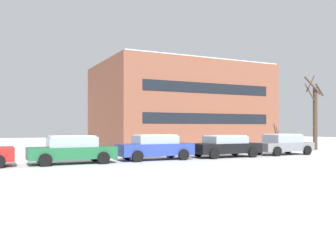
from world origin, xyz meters
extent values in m
plane|color=white|center=(0.00, 0.00, 0.00)|extent=(120.00, 120.00, 0.00)
cube|color=silver|center=(0.00, 3.13, 0.00)|extent=(80.00, 8.26, 0.00)
cube|color=#1E6038|center=(3.37, 7.87, 0.58)|extent=(4.44, 1.85, 0.62)
cube|color=#8C99A8|center=(3.37, 7.87, 1.15)|extent=(2.45, 1.67, 0.52)
cube|color=white|center=(3.37, 7.87, 1.44)|extent=(2.23, 1.54, 0.06)
cylinder|color=black|center=(4.82, 8.75, 0.32)|extent=(0.64, 0.23, 0.64)
cylinder|color=black|center=(4.79, 6.94, 0.32)|extent=(0.64, 0.23, 0.64)
cylinder|color=black|center=(1.96, 8.80, 0.32)|extent=(0.64, 0.23, 0.64)
cylinder|color=black|center=(1.92, 6.99, 0.32)|extent=(0.64, 0.23, 0.64)
cube|color=#283D93|center=(8.19, 8.03, 0.61)|extent=(4.40, 1.80, 0.68)
cube|color=#8C99A8|center=(8.19, 8.03, 1.18)|extent=(2.43, 1.62, 0.46)
cube|color=white|center=(8.19, 8.03, 1.44)|extent=(2.21, 1.50, 0.06)
cylinder|color=black|center=(9.63, 8.89, 0.32)|extent=(0.64, 0.23, 0.64)
cylinder|color=black|center=(9.60, 7.13, 0.32)|extent=(0.64, 0.23, 0.64)
cylinder|color=black|center=(6.79, 8.94, 0.32)|extent=(0.64, 0.23, 0.64)
cylinder|color=black|center=(6.76, 7.18, 0.32)|extent=(0.64, 0.23, 0.64)
cube|color=black|center=(13.02, 7.85, 0.58)|extent=(4.43, 1.96, 0.62)
cube|color=#8C99A8|center=(13.02, 7.85, 1.11)|extent=(2.45, 1.78, 0.44)
cube|color=white|center=(13.02, 7.85, 1.36)|extent=(2.23, 1.64, 0.06)
cylinder|color=black|center=(14.46, 8.79, 0.32)|extent=(0.64, 0.23, 0.64)
cylinder|color=black|center=(14.43, 6.86, 0.32)|extent=(0.64, 0.23, 0.64)
cylinder|color=black|center=(11.60, 8.84, 0.32)|extent=(0.64, 0.23, 0.64)
cylinder|color=black|center=(11.57, 6.91, 0.32)|extent=(0.64, 0.23, 0.64)
cube|color=slate|center=(17.84, 7.83, 0.56)|extent=(4.14, 1.89, 0.58)
cube|color=#8C99A8|center=(17.84, 7.83, 1.12)|extent=(2.29, 1.71, 0.53)
cube|color=white|center=(17.84, 7.83, 1.41)|extent=(2.08, 1.58, 0.06)
cylinder|color=black|center=(19.19, 8.74, 0.32)|extent=(0.64, 0.23, 0.64)
cylinder|color=black|center=(19.16, 6.88, 0.32)|extent=(0.64, 0.23, 0.64)
cylinder|color=black|center=(16.52, 8.78, 0.32)|extent=(0.64, 0.23, 0.64)
cylinder|color=black|center=(16.49, 6.93, 0.32)|extent=(0.64, 0.23, 0.64)
cylinder|color=#423326|center=(24.34, 10.83, 2.63)|extent=(0.36, 0.36, 5.26)
cylinder|color=#423326|center=(23.76, 10.57, 5.40)|extent=(0.69, 1.34, 1.64)
cylinder|color=#423326|center=(24.36, 10.39, 5.05)|extent=(0.98, 0.19, 1.04)
cylinder|color=#423326|center=(24.33, 11.30, 5.66)|extent=(1.04, 0.14, 1.47)
cylinder|color=#423326|center=(23.78, 10.94, 4.92)|extent=(0.33, 1.21, 1.49)
cube|color=brown|center=(16.97, 21.47, 4.01)|extent=(15.94, 11.36, 8.02)
cube|color=white|center=(16.97, 21.47, 8.07)|extent=(15.62, 11.13, 0.10)
cube|color=black|center=(16.97, 15.77, 2.67)|extent=(12.75, 0.04, 0.90)
cube|color=black|center=(16.97, 15.77, 5.35)|extent=(12.75, 0.04, 0.90)
camera|label=1|loc=(-0.62, -11.49, 1.89)|focal=39.27mm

